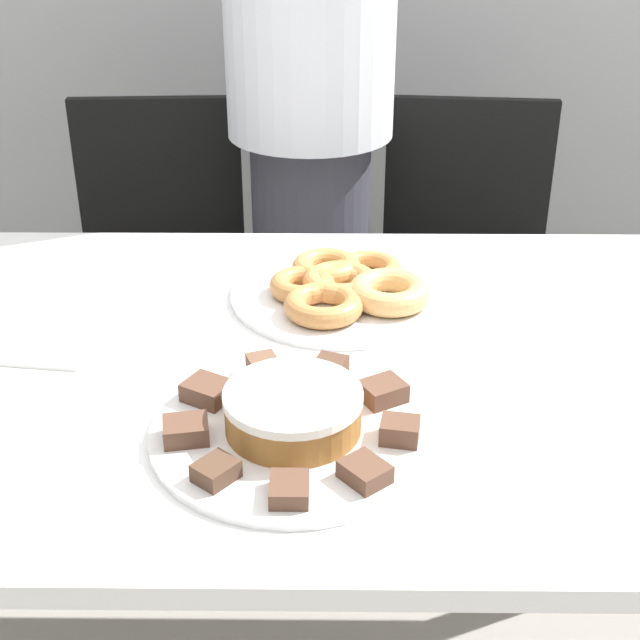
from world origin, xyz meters
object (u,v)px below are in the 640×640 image
office_chair_left (162,304)px  frosted_cake (293,410)px  office_chair_right (461,306)px  plate_cake (294,432)px  plate_donuts (340,294)px  napkin (47,349)px  person_standing (310,110)px

office_chair_left → frosted_cake: (0.36, -1.00, 0.36)m
office_chair_right → frosted_cake: (-0.36, -1.00, 0.36)m
plate_cake → plate_donuts: bearing=80.9°
office_chair_left → napkin: bearing=-93.9°
person_standing → office_chair_right: bearing=-3.2°
office_chair_left → person_standing: bearing=-0.1°
office_chair_right → frosted_cake: 1.13m
plate_donuts → plate_cake: bearing=-99.1°
office_chair_left → plate_donuts: (0.42, -0.62, 0.33)m
frosted_cake → plate_cake: bearing=63.4°
office_chair_right → plate_donuts: 0.76m
person_standing → plate_donuts: person_standing is taller
plate_cake → office_chair_right: bearing=70.0°
office_chair_right → plate_donuts: office_chair_right is taller
office_chair_left → plate_cake: 1.11m
plate_cake → napkin: 0.42m
person_standing → plate_donuts: 0.65m
office_chair_left → frosted_cake: office_chair_left is taller
person_standing → plate_cake: (-0.00, -1.02, -0.13)m
person_standing → office_chair_right: person_standing is taller
office_chair_right → napkin: 1.13m
plate_cake → napkin: (-0.36, 0.21, -0.00)m
office_chair_left → plate_donuts: 0.82m
office_chair_right → plate_cake: office_chair_right is taller
frosted_cake → person_standing: bearing=89.9°
office_chair_right → napkin: bearing=-127.1°
frosted_cake → office_chair_right: bearing=70.0°
napkin → office_chair_left: bearing=89.5°
person_standing → office_chair_right: (0.36, -0.02, -0.47)m
napkin → plate_cake: bearing=-29.5°
office_chair_left → napkin: size_ratio=6.22×
frosted_cake → office_chair_left: bearing=109.6°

